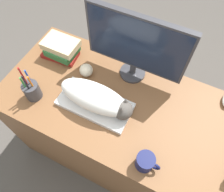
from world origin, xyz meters
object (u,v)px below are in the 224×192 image
(cat, at_px, (98,98))
(pen_cup, at_px, (32,90))
(book_stack, at_px, (61,49))
(keyboard, at_px, (95,104))
(baseball, at_px, (86,70))
(monitor, at_px, (136,45))
(coffee_mug, at_px, (146,162))

(cat, relative_size, pen_cup, 1.76)
(book_stack, bearing_deg, pen_cup, -85.57)
(keyboard, distance_m, baseball, 0.22)
(monitor, height_order, coffee_mug, monitor)
(keyboard, xyz_separation_m, book_stack, (-0.35, 0.22, 0.04))
(cat, relative_size, baseball, 5.24)
(monitor, distance_m, pen_cup, 0.59)
(pen_cup, xyz_separation_m, baseball, (0.18, 0.26, -0.02))
(pen_cup, height_order, baseball, pen_cup)
(keyboard, xyz_separation_m, cat, (0.02, 0.00, 0.07))
(keyboard, relative_size, pen_cup, 1.72)
(keyboard, distance_m, book_stack, 0.42)
(monitor, height_order, book_stack, monitor)
(monitor, distance_m, coffee_mug, 0.56)
(baseball, bearing_deg, pen_cup, -125.50)
(coffee_mug, distance_m, book_stack, 0.81)
(pen_cup, bearing_deg, coffee_mug, -6.32)
(keyboard, height_order, book_stack, book_stack)
(monitor, bearing_deg, keyboard, -108.29)
(baseball, height_order, book_stack, book_stack)
(coffee_mug, height_order, pen_cup, pen_cup)
(cat, height_order, monitor, monitor)
(book_stack, bearing_deg, baseball, -16.57)
(keyboard, bearing_deg, book_stack, 147.76)
(monitor, bearing_deg, pen_cup, -137.88)
(coffee_mug, bearing_deg, pen_cup, 173.68)
(keyboard, height_order, coffee_mug, coffee_mug)
(keyboard, bearing_deg, cat, 0.00)
(keyboard, relative_size, book_stack, 1.77)
(keyboard, distance_m, monitor, 0.37)
(pen_cup, xyz_separation_m, book_stack, (-0.02, 0.32, -0.00))
(cat, xyz_separation_m, baseball, (-0.16, 0.16, -0.05))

